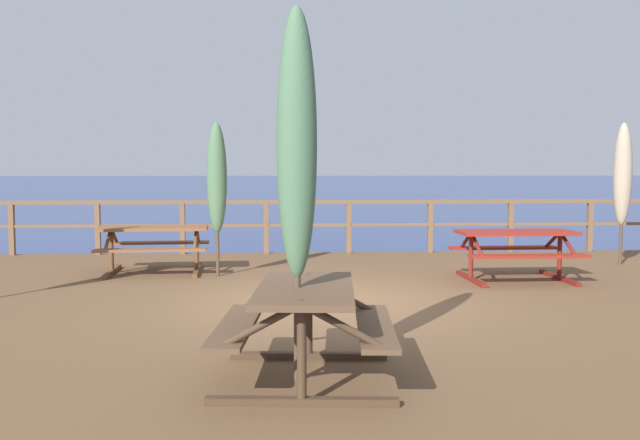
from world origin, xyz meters
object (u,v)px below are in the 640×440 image
at_px(picnic_table_mid_centre, 154,239).
at_px(patio_umbrella_tall_mid_right, 623,175).
at_px(picnic_table_mid_right, 516,244).
at_px(patio_umbrella_short_front, 297,145).
at_px(picnic_table_back_right, 306,313).
at_px(patio_umbrella_short_back, 217,179).

height_order(picnic_table_mid_centre, patio_umbrella_tall_mid_right, patio_umbrella_tall_mid_right).
relative_size(picnic_table_mid_right, patio_umbrella_short_front, 0.60).
bearing_deg(picnic_table_mid_centre, picnic_table_mid_right, -11.07).
xyz_separation_m(picnic_table_back_right, patio_umbrella_tall_mid_right, (5.90, 6.58, 1.07)).
bearing_deg(patio_umbrella_short_front, picnic_table_mid_centre, 109.95).
bearing_deg(patio_umbrella_short_back, picnic_table_mid_centre, 158.42).
distance_m(picnic_table_mid_centre, picnic_table_back_right, 6.48).
height_order(picnic_table_mid_right, patio_umbrella_short_back, patio_umbrella_short_back).
relative_size(patio_umbrella_short_back, patio_umbrella_tall_mid_right, 0.97).
bearing_deg(picnic_table_mid_right, patio_umbrella_tall_mid_right, 33.29).
bearing_deg(patio_umbrella_short_back, picnic_table_mid_right, -8.48).
distance_m(picnic_table_mid_right, patio_umbrella_tall_mid_right, 3.15).
height_order(picnic_table_mid_centre, patio_umbrella_short_front, patio_umbrella_short_front).
distance_m(picnic_table_mid_centre, picnic_table_mid_right, 5.81).
bearing_deg(picnic_table_back_right, picnic_table_mid_right, 55.39).
xyz_separation_m(patio_umbrella_short_back, patio_umbrella_tall_mid_right, (7.10, 0.94, 0.06)).
bearing_deg(picnic_table_mid_right, picnic_table_mid_centre, 168.93).
relative_size(picnic_table_mid_centre, picnic_table_back_right, 1.07).
bearing_deg(patio_umbrella_short_back, picnic_table_back_right, -77.93).
bearing_deg(patio_umbrella_short_front, picnic_table_mid_right, 55.06).
bearing_deg(patio_umbrella_short_back, patio_umbrella_short_front, -78.66).
relative_size(patio_umbrella_tall_mid_right, patio_umbrella_short_front, 0.86).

